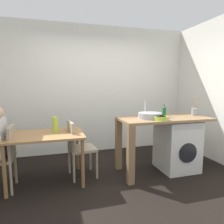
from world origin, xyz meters
TOP-DOWN VIEW (x-y plane):
  - ground_plane at (0.00, 0.00)m, footprint 5.46×5.46m
  - wall_back at (0.00, 1.75)m, footprint 4.60×0.10m
  - dining_table at (-0.98, 0.45)m, footprint 1.10×0.76m
  - chair_person_seat at (-1.52, 0.35)m, footprint 0.40×0.40m
  - chair_opposite at (-0.50, 0.49)m, footprint 0.44×0.44m
  - kitchen_counter at (0.70, 0.32)m, footprint 1.50×0.68m
  - washing_machine at (1.17, 0.32)m, footprint 0.60×0.61m
  - sink_basin at (0.65, 0.32)m, footprint 0.38×0.38m
  - tap at (0.65, 0.50)m, footprint 0.02×0.02m
  - bottle_tall_green at (0.95, 0.39)m, footprint 0.07×0.07m
  - mixing_bowl at (0.73, 0.12)m, footprint 0.22×0.22m
  - utensil_crock at (1.54, 0.37)m, footprint 0.11×0.11m
  - vase at (-0.83, 0.55)m, footprint 0.09×0.09m
  - scissors at (0.86, 0.22)m, footprint 0.15×0.06m

SIDE VIEW (x-z plane):
  - ground_plane at x=0.00m, z-range 0.00..0.00m
  - washing_machine at x=1.17m, z-range 0.00..0.86m
  - chair_person_seat at x=-1.52m, z-range 0.06..0.96m
  - chair_opposite at x=-0.50m, z-range 0.06..0.96m
  - dining_table at x=-0.98m, z-range 0.27..1.01m
  - kitchen_counter at x=0.70m, z-range 0.30..1.22m
  - vase at x=-0.83m, z-range 0.74..0.97m
  - scissors at x=0.86m, z-range 0.92..0.93m
  - mixing_bowl at x=0.73m, z-range 0.92..0.98m
  - sink_basin at x=0.65m, z-range 0.92..1.01m
  - utensil_crock at x=1.54m, z-range 0.84..1.14m
  - bottle_tall_green at x=0.95m, z-range 0.91..1.12m
  - tap at x=0.65m, z-range 0.92..1.20m
  - wall_back at x=0.00m, z-range 0.00..2.70m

